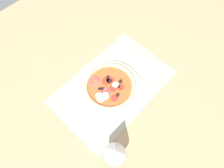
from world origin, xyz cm
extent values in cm
cube|color=#9E7A56|center=(0.00, 0.00, -1.20)|extent=(190.00, 140.00, 2.40)
cube|color=gray|center=(0.00, 0.00, 0.20)|extent=(47.16, 30.11, 0.40)
cylinder|color=white|center=(1.87, 0.06, 1.05)|extent=(25.26, 25.26, 1.31)
cylinder|color=tan|center=(1.87, 0.06, 2.21)|extent=(20.70, 20.70, 1.00)
torus|color=tan|center=(1.87, 0.06, 3.07)|extent=(20.85, 20.85, 1.80)
cylinder|color=#C64C23|center=(1.87, 0.06, 2.86)|extent=(16.98, 16.98, 0.30)
ellipsoid|color=beige|center=(6.36, 1.82, 3.53)|extent=(3.48, 3.13, 1.04)
ellipsoid|color=beige|center=(-0.42, 1.35, 3.43)|extent=(2.77, 2.49, 0.83)
ellipsoid|color=beige|center=(8.03, 1.47, 3.52)|extent=(3.41, 3.07, 1.02)
ellipsoid|color=beige|center=(7.77, -0.41, 3.44)|extent=(2.90, 2.61, 0.87)
sphere|color=black|center=(0.51, -1.19, 3.70)|extent=(1.38, 1.38, 1.38)
sphere|color=black|center=(5.73, -1.86, 3.52)|extent=(1.02, 1.02, 1.02)
sphere|color=black|center=(4.98, -1.05, 3.59)|extent=(1.17, 1.17, 1.17)
sphere|color=black|center=(-2.18, 1.94, 3.68)|extent=(1.35, 1.35, 1.35)
sphere|color=black|center=(2.84, 5.04, 3.65)|extent=(1.28, 1.28, 1.28)
sphere|color=black|center=(-0.20, -2.89, 3.70)|extent=(1.38, 1.38, 1.38)
sphere|color=black|center=(-0.40, 3.04, 3.52)|extent=(1.02, 1.02, 1.02)
torus|color=#8E3D75|center=(4.46, -5.70, 3.26)|extent=(3.68, 3.58, 1.60)
torus|color=#8E3D75|center=(5.18, 0.52, 3.26)|extent=(3.46, 3.44, 1.03)
cylinder|color=#A3281E|center=(-0.08, -1.53, 3.16)|extent=(2.97, 2.97, 0.30)
cylinder|color=#A3281E|center=(4.52, 4.88, 3.16)|extent=(2.63, 2.63, 0.30)
cylinder|color=#A3281E|center=(1.98, 1.69, 3.16)|extent=(2.67, 2.67, 0.30)
cylinder|color=#A3281E|center=(1.44, -2.40, 3.16)|extent=(3.21, 3.21, 0.30)
cylinder|color=#A3281E|center=(-0.51, 3.43, 3.16)|extent=(2.59, 2.59, 0.30)
cube|color=silver|center=(-13.63, -4.86, 0.62)|extent=(2.15, 11.19, 0.44)
cube|color=silver|center=(-14.40, 1.94, 0.62)|extent=(2.47, 2.75, 0.44)
cube|color=silver|center=(-13.89, 5.44, 0.62)|extent=(0.80, 4.33, 0.44)
cube|color=silver|center=(-14.49, 5.37, 0.62)|extent=(0.80, 4.33, 0.44)
cube|color=silver|center=(-15.09, 5.30, 0.62)|extent=(0.80, 4.33, 0.44)
cube|color=silver|center=(-15.68, 5.24, 0.62)|extent=(0.80, 4.33, 0.44)
cube|color=silver|center=(-16.85, -3.96, 0.71)|extent=(3.09, 8.48, 0.62)
cube|color=silver|center=(-19.02, 5.81, 0.62)|extent=(4.47, 11.76, 0.44)
cylinder|color=silver|center=(19.38, 18.79, 0.20)|extent=(6.40, 6.40, 0.40)
cylinder|color=silver|center=(19.38, 18.79, 3.40)|extent=(0.80, 0.80, 6.00)
cone|color=silver|center=(19.38, 18.79, 10.65)|extent=(7.20, 7.20, 8.50)
cone|color=red|center=(19.38, 18.79, 10.11)|extent=(5.73, 5.73, 6.61)
camera|label=1|loc=(25.97, 23.85, 70.93)|focal=31.37mm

